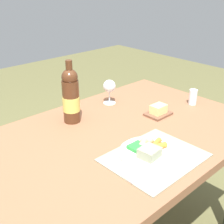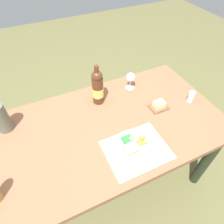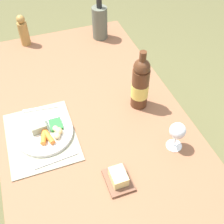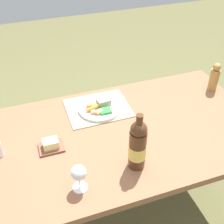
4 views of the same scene
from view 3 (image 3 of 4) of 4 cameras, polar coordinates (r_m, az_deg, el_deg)
ground_plane at (r=2.05m, az=-3.24°, el=-15.25°), size 8.00×8.00×0.00m
dining_table at (r=1.50m, az=-4.29°, el=-3.06°), size 1.59×0.89×0.78m
placemat at (r=1.35m, az=-13.85°, el=-4.75°), size 0.38×0.30×0.01m
dinner_plate at (r=1.34m, az=-13.20°, el=-3.88°), size 0.26×0.26×0.06m
fork at (r=1.47m, az=-13.95°, el=0.69°), size 0.04×0.18×0.00m
knife at (r=1.25m, az=-11.03°, el=-9.30°), size 0.03×0.19×0.00m
cooler_bottle at (r=1.90m, az=-2.45°, el=17.37°), size 0.10×0.10×0.26m
wine_bottle at (r=1.37m, az=5.64°, el=5.55°), size 0.08×0.08×0.32m
butter_dish at (r=1.17m, az=1.06°, el=-13.05°), size 0.13×0.10×0.06m
wine_glass at (r=1.24m, az=12.87°, el=-3.82°), size 0.07×0.07×0.14m
pepper_mill at (r=1.91m, az=-17.18°, el=15.12°), size 0.06×0.06×0.20m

